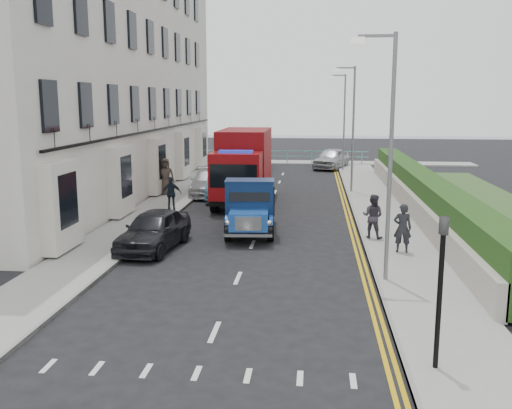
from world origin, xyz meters
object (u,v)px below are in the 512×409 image
Objects in this scene: lamp_mid at (351,122)px; pedestrian_east_near at (403,228)px; lamp_near at (387,144)px; red_lorry at (243,164)px; bedford_lorry at (250,211)px; parked_car_front at (154,230)px; lamp_far at (343,116)px.

lamp_mid reaches higher than pedestrian_east_near.
lamp_near reaches higher than red_lorry.
bedford_lorry is 2.86× the size of pedestrian_east_near.
red_lorry is at bearing 85.05° from parked_car_front.
lamp_mid is 6.84m from red_lorry.
red_lorry reaches higher than bedford_lorry.
lamp_far is at bearing 90.00° from lamp_mid.
red_lorry is (-5.59, 12.64, -2.04)m from lamp_near.
bedford_lorry is at bearing -17.76° from pedestrian_east_near.
lamp_far is 24.43m from parked_car_front.
pedestrian_east_near reaches higher than parked_car_front.
lamp_near is at bearing 76.05° from pedestrian_east_near.
lamp_mid is 13.33m from pedestrian_east_near.
lamp_near is 16.00m from lamp_mid.
pedestrian_east_near is (6.61, -9.58, -1.01)m from red_lorry.
lamp_far is 23.16m from pedestrian_east_near.
parked_car_front is at bearing 4.88° from pedestrian_east_near.
red_lorry is at bearing 94.65° from bedford_lorry.
lamp_far is 1.47× the size of bedford_lorry.
lamp_near is 4.20× the size of pedestrian_east_near.
lamp_mid is at bearing -90.00° from lamp_far.
lamp_mid is (0.00, 16.00, 0.00)m from lamp_near.
parked_car_front is (-3.15, -2.28, -0.31)m from bedford_lorry.
parked_car_front is (-7.56, 3.00, -3.30)m from lamp_near.
pedestrian_east_near is at bearing -55.72° from red_lorry.
lamp_near is 4.43m from pedestrian_east_near.
bedford_lorry is (-4.41, -10.72, -2.99)m from lamp_mid.
lamp_mid is at bearing -81.01° from pedestrian_east_near.
lamp_far reaches higher than parked_car_front.
lamp_near and lamp_far have the same top height.
lamp_far reaches higher than red_lorry.
pedestrian_east_near is (1.02, 3.06, -3.04)m from lamp_near.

